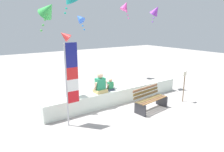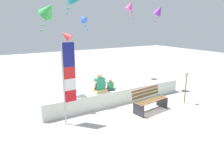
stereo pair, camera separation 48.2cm
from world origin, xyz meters
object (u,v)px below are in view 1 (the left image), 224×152
flag_banner (70,78)px  kite_blue (80,18)px  kite_red (65,36)px  person_adult (100,85)px  person_child (110,86)px  park_bench (150,100)px  sign_post (184,84)px  kite_magenta (125,6)px  kite_green (48,9)px  kite_purple (156,11)px

flag_banner → kite_blue: kite_blue is taller
flag_banner → kite_red: size_ratio=3.20×
person_adult → person_child: bearing=0.0°
park_bench → person_child: (-0.97, 1.34, 0.40)m
sign_post → kite_magenta: bearing=83.1°
flag_banner → kite_green: size_ratio=2.41×
person_adult → kite_purple: bearing=10.6°
person_child → kite_magenta: bearing=45.2°
person_child → sign_post: size_ratio=0.37×
park_bench → person_child: bearing=125.9°
kite_purple → kite_red: bearing=168.5°
person_adult → kite_red: bearing=115.6°
kite_green → kite_blue: kite_green is taller
kite_blue → sign_post: 5.67m
kite_magenta → kite_red: (-4.61, -1.83, -1.55)m
park_bench → person_adult: person_adult is taller
person_child → kite_blue: 3.72m
kite_magenta → kite_blue: kite_magenta is taller
park_bench → kite_red: size_ratio=1.78×
kite_red → person_child: bearing=-51.8°
park_bench → sign_post: bearing=-6.2°
park_bench → kite_blue: kite_blue is taller
kite_green → kite_blue: bearing=40.3°
person_child → kite_red: 2.83m
sign_post → kite_green: bearing=154.6°
park_bench → person_adult: bearing=137.4°
park_bench → kite_green: size_ratio=1.34×
kite_green → sign_post: 6.17m
park_bench → person_child: size_ratio=3.04×
kite_magenta → person_adult: bearing=-138.6°
person_adult → flag_banner: flag_banner is taller
flag_banner → sign_post: size_ratio=2.03×
sign_post → kite_purple: bearing=80.7°
kite_magenta → kite_green: kite_magenta is taller
park_bench → kite_purple: 4.61m
kite_purple → sign_post: size_ratio=0.65×
kite_purple → sign_post: kite_purple is taller
kite_magenta → kite_green: 6.10m
kite_magenta → kite_purple: 2.77m
person_child → flag_banner: flag_banner is taller
kite_red → kite_blue: bearing=38.7°
kite_purple → person_child: bearing=-167.8°
kite_magenta → kite_purple: kite_magenta is taller
kite_blue → kite_red: (-1.16, -0.93, -0.75)m
flag_banner → kite_red: 2.74m
kite_magenta → sign_post: size_ratio=0.81×
sign_post → person_child: bearing=151.1°
kite_blue → kite_purple: kite_purple is taller
park_bench → kite_red: (-2.21, 2.91, 2.41)m
park_bench → kite_green: 5.03m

